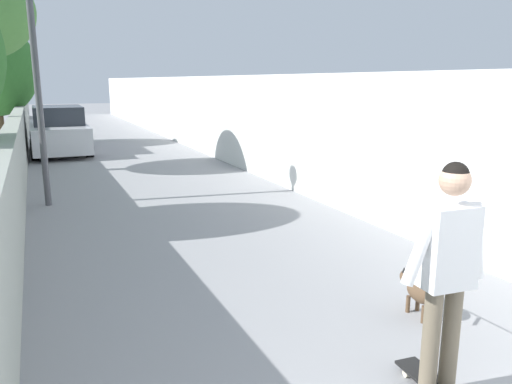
{
  "coord_description": "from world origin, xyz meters",
  "views": [
    {
      "loc": [
        -1.15,
        2.37,
        2.36
      ],
      "look_at": [
        4.36,
        -0.08,
        1.0
      ],
      "focal_mm": 34.78,
      "sensor_mm": 36.0,
      "label": 1
    }
  ],
  "objects_px": {
    "person_skateboarder": "(448,260)",
    "dog": "(420,290)",
    "lamp_post": "(34,50)",
    "car_near": "(59,132)"
  },
  "relations": [
    {
      "from": "person_skateboarder",
      "to": "dog",
      "type": "xyz_separation_m",
      "value": [
        1.1,
        -0.8,
        -0.82
      ]
    },
    {
      "from": "lamp_post",
      "to": "dog",
      "type": "distance_m",
      "value": 7.78
    },
    {
      "from": "person_skateboarder",
      "to": "lamp_post",
      "type": "bearing_deg",
      "value": 18.34
    },
    {
      "from": "lamp_post",
      "to": "car_near",
      "type": "height_order",
      "value": "lamp_post"
    },
    {
      "from": "person_skateboarder",
      "to": "car_near",
      "type": "height_order",
      "value": "person_skateboarder"
    },
    {
      "from": "dog",
      "to": "car_near",
      "type": "xyz_separation_m",
      "value": [
        13.97,
        2.73,
        0.44
      ]
    },
    {
      "from": "lamp_post",
      "to": "person_skateboarder",
      "type": "relative_size",
      "value": 2.43
    },
    {
      "from": "lamp_post",
      "to": "car_near",
      "type": "distance_m",
      "value": 7.78
    },
    {
      "from": "car_near",
      "to": "lamp_post",
      "type": "bearing_deg",
      "value": 175.39
    },
    {
      "from": "lamp_post",
      "to": "car_near",
      "type": "bearing_deg",
      "value": -4.61
    }
  ]
}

